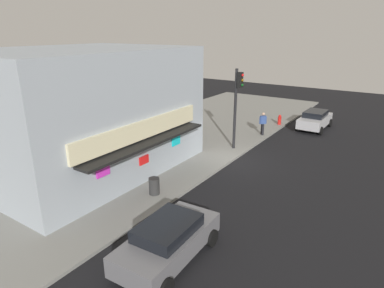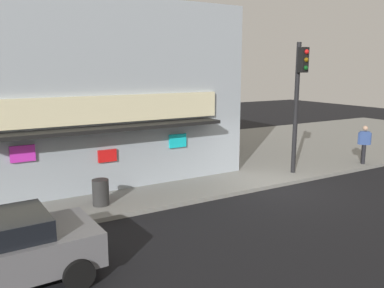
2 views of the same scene
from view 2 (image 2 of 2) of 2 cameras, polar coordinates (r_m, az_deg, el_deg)
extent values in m
plane|color=black|center=(14.94, 12.04, -6.18)|extent=(60.32, 60.32, 0.00)
cube|color=gray|center=(19.29, 0.74, -1.86)|extent=(40.21, 11.24, 0.14)
cube|color=#9EA8B2|center=(17.52, -16.87, 7.40)|extent=(11.25, 8.47, 6.53)
cube|color=beige|center=(13.41, -12.34, 4.90)|extent=(8.55, 0.16, 0.91)
cube|color=black|center=(13.15, -11.76, 2.18)|extent=(8.10, 0.90, 0.12)
cube|color=#E533CC|center=(13.04, -23.21, -1.28)|extent=(0.73, 0.08, 0.50)
cube|color=red|center=(13.67, -12.10, -1.66)|extent=(0.64, 0.08, 0.42)
cube|color=#19D8E5|center=(14.67, -2.08, 0.48)|extent=(0.70, 0.08, 0.50)
cylinder|color=black|center=(16.26, 14.73, 4.86)|extent=(0.18, 0.18, 5.16)
cube|color=black|center=(16.01, 15.70, 11.57)|extent=(0.32, 0.28, 0.95)
sphere|color=red|center=(15.91, 16.16, 12.64)|extent=(0.18, 0.18, 0.18)
sphere|color=brown|center=(15.91, 16.10, 11.56)|extent=(0.18, 0.18, 0.18)
sphere|color=#0F4C19|center=(15.90, 16.04, 10.48)|extent=(0.18, 0.18, 0.18)
cylinder|color=#2D2D2D|center=(12.66, -13.00, -6.79)|extent=(0.51, 0.51, 0.81)
cylinder|color=black|center=(19.30, 23.39, -1.26)|extent=(0.23, 0.23, 0.86)
cylinder|color=black|center=(19.09, 23.45, -1.38)|extent=(0.23, 0.23, 0.86)
cube|color=#334C8C|center=(19.07, 23.58, 0.80)|extent=(0.45, 0.47, 0.59)
sphere|color=tan|center=(19.00, 23.68, 2.09)|extent=(0.22, 0.22, 0.22)
cylinder|color=#334C8C|center=(19.05, 22.90, 0.75)|extent=(0.14, 0.14, 0.53)
cylinder|color=#334C8C|center=(19.10, 24.25, 0.67)|extent=(0.14, 0.14, 0.53)
cylinder|color=black|center=(10.13, -19.14, -13.03)|extent=(0.65, 0.25, 0.64)
cylinder|color=black|center=(8.53, -15.99, -17.58)|extent=(0.65, 0.25, 0.64)
camera|label=1|loc=(8.34, -108.39, 19.66)|focal=31.23mm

